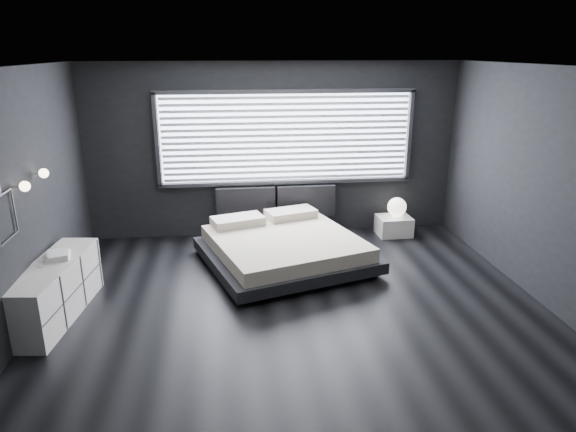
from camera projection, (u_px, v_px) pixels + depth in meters
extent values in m
plane|color=black|center=(296.00, 309.00, 6.15)|extent=(6.00, 6.00, 0.00)
plane|color=silver|center=(298.00, 66.00, 5.28)|extent=(6.00, 6.00, 0.00)
cube|color=black|center=(274.00, 151.00, 8.31)|extent=(6.00, 0.04, 2.80)
cube|color=black|center=(359.00, 320.00, 3.12)|extent=(6.00, 0.04, 2.80)
cube|color=black|center=(14.00, 206.00, 5.38)|extent=(0.04, 5.50, 2.80)
cube|color=black|center=(548.00, 189.00, 6.06)|extent=(0.04, 5.50, 2.80)
cube|color=white|center=(286.00, 138.00, 8.25)|extent=(4.00, 0.02, 1.38)
cube|color=#47474C|center=(157.00, 141.00, 7.99)|extent=(0.06, 0.08, 1.48)
cube|color=#47474C|center=(409.00, 136.00, 8.46)|extent=(0.06, 0.08, 1.48)
cube|color=#47474C|center=(287.00, 91.00, 8.00)|extent=(4.14, 0.08, 0.06)
cube|color=#47474C|center=(287.00, 182.00, 8.45)|extent=(4.14, 0.08, 0.06)
cube|color=silver|center=(287.00, 138.00, 8.20)|extent=(3.94, 0.03, 1.32)
cube|color=black|center=(246.00, 203.00, 8.41)|extent=(0.96, 0.16, 0.52)
cube|color=black|center=(306.00, 201.00, 8.53)|extent=(0.96, 0.16, 0.52)
cylinder|color=silver|center=(18.00, 187.00, 5.37)|extent=(0.10, 0.02, 0.02)
sphere|color=#FFE5B7|center=(25.00, 186.00, 5.38)|extent=(0.11, 0.11, 0.11)
cylinder|color=silver|center=(37.00, 173.00, 5.94)|extent=(0.10, 0.02, 0.02)
sphere|color=#FFE5B7|center=(44.00, 173.00, 5.94)|extent=(0.11, 0.11, 0.11)
cube|color=#47474C|center=(2.00, 195.00, 5.03)|extent=(0.01, 0.46, 0.02)
cube|color=#47474C|center=(9.00, 239.00, 5.18)|extent=(0.01, 0.46, 0.02)
cube|color=#47474C|center=(14.00, 210.00, 5.32)|extent=(0.01, 0.02, 0.46)
cube|color=black|center=(244.00, 299.00, 6.32)|extent=(0.15, 0.15, 0.08)
cube|color=black|center=(372.00, 273.00, 7.05)|extent=(0.15, 0.15, 0.08)
cube|color=black|center=(207.00, 252.00, 7.76)|extent=(0.15, 0.15, 0.08)
cube|color=black|center=(316.00, 235.00, 8.49)|extent=(0.15, 0.15, 0.08)
cube|color=black|center=(285.00, 255.00, 7.37)|extent=(2.68, 2.61, 0.16)
cube|color=beige|center=(285.00, 243.00, 7.31)|extent=(2.41, 2.41, 0.20)
cube|color=beige|center=(238.00, 221.00, 7.75)|extent=(0.85, 0.62, 0.13)
cube|color=beige|center=(291.00, 214.00, 8.10)|extent=(0.85, 0.62, 0.13)
cube|color=white|center=(394.00, 226.00, 8.57)|extent=(0.56, 0.47, 0.32)
sphere|color=white|center=(397.00, 207.00, 8.51)|extent=(0.31, 0.31, 0.31)
cube|color=white|center=(55.00, 290.00, 5.90)|extent=(0.67, 1.70, 0.66)
cube|color=#47474C|center=(76.00, 290.00, 5.90)|extent=(0.21, 1.63, 0.64)
cube|color=white|center=(58.00, 256.00, 5.96)|extent=(0.31, 0.38, 0.04)
cube|color=white|center=(58.00, 254.00, 5.93)|extent=(0.29, 0.34, 0.03)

